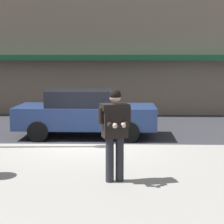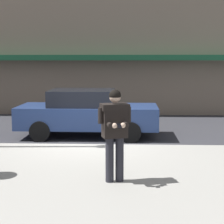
# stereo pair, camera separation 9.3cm
# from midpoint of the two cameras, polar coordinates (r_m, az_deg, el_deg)

# --- Properties ---
(ground_plane) EXTENTS (80.00, 80.00, 0.00)m
(ground_plane) POSITION_cam_midpoint_polar(r_m,az_deg,el_deg) (10.86, -4.77, -5.38)
(ground_plane) COLOR #333338
(sidewalk) EXTENTS (32.00, 5.30, 0.14)m
(sidewalk) POSITION_cam_midpoint_polar(r_m,az_deg,el_deg) (8.03, 0.13, -9.64)
(sidewalk) COLOR #99968E
(sidewalk) RESTS_ON ground
(curb_paint_line) EXTENTS (28.00, 0.12, 0.01)m
(curb_paint_line) POSITION_cam_midpoint_polar(r_m,az_deg,el_deg) (10.85, 0.54, -5.35)
(curb_paint_line) COLOR silver
(curb_paint_line) RESTS_ON ground
(parked_sedan_mid) EXTENTS (4.52, 1.97, 1.54)m
(parked_sedan_mid) POSITION_cam_midpoint_polar(r_m,az_deg,el_deg) (12.24, -4.36, -0.10)
(parked_sedan_mid) COLOR navy
(parked_sedan_mid) RESTS_ON ground
(man_texting_on_phone) EXTENTS (0.63, 0.64, 1.81)m
(man_texting_on_phone) POSITION_cam_midpoint_polar(r_m,az_deg,el_deg) (7.16, 0.07, -2.07)
(man_texting_on_phone) COLOR #23232B
(man_texting_on_phone) RESTS_ON sidewalk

